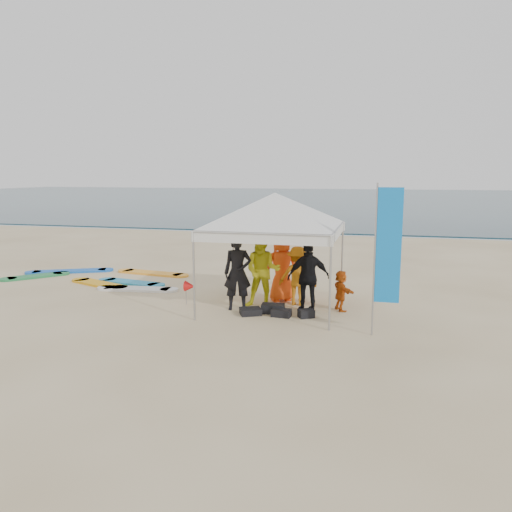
{
  "coord_description": "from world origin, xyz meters",
  "views": [
    {
      "loc": [
        4.39,
        -10.43,
        3.42
      ],
      "look_at": [
        1.07,
        2.6,
        1.2
      ],
      "focal_mm": 35.0,
      "sensor_mm": 36.0,
      "label": 1
    }
  ],
  "objects_px": {
    "marker_pennant": "(190,286)",
    "person_black_b": "(308,277)",
    "person_yellow": "(263,271)",
    "feather_flag": "(387,248)",
    "surfboard_spread": "(105,279)",
    "person_black_a": "(238,273)",
    "person_seated": "(341,291)",
    "person_orange_b": "(281,267)",
    "canopy_tent": "(275,193)",
    "person_orange_a": "(298,276)"
  },
  "relations": [
    {
      "from": "person_orange_a",
      "to": "person_orange_b",
      "type": "xyz_separation_m",
      "value": [
        -0.49,
        0.28,
        0.16
      ]
    },
    {
      "from": "person_orange_a",
      "to": "person_seated",
      "type": "distance_m",
      "value": 1.23
    },
    {
      "from": "person_black_b",
      "to": "person_seated",
      "type": "xyz_separation_m",
      "value": [
        0.78,
        0.37,
        -0.38
      ]
    },
    {
      "from": "person_orange_b",
      "to": "surfboard_spread",
      "type": "relative_size",
      "value": 0.31
    },
    {
      "from": "person_black_a",
      "to": "feather_flag",
      "type": "relative_size",
      "value": 0.59
    },
    {
      "from": "person_orange_b",
      "to": "surfboard_spread",
      "type": "bearing_deg",
      "value": -43.32
    },
    {
      "from": "person_black_a",
      "to": "person_black_b",
      "type": "bearing_deg",
      "value": -9.23
    },
    {
      "from": "person_yellow",
      "to": "feather_flag",
      "type": "distance_m",
      "value": 3.58
    },
    {
      "from": "person_seated",
      "to": "person_orange_a",
      "type": "bearing_deg",
      "value": 46.46
    },
    {
      "from": "person_black_a",
      "to": "surfboard_spread",
      "type": "distance_m",
      "value": 5.84
    },
    {
      "from": "canopy_tent",
      "to": "feather_flag",
      "type": "height_order",
      "value": "canopy_tent"
    },
    {
      "from": "person_black_a",
      "to": "person_seated",
      "type": "height_order",
      "value": "person_black_a"
    },
    {
      "from": "marker_pennant",
      "to": "person_orange_a",
      "type": "bearing_deg",
      "value": 14.64
    },
    {
      "from": "canopy_tent",
      "to": "surfboard_spread",
      "type": "bearing_deg",
      "value": 162.11
    },
    {
      "from": "person_black_b",
      "to": "person_orange_b",
      "type": "bearing_deg",
      "value": -67.95
    },
    {
      "from": "person_yellow",
      "to": "marker_pennant",
      "type": "bearing_deg",
      "value": -179.57
    },
    {
      "from": "feather_flag",
      "to": "surfboard_spread",
      "type": "height_order",
      "value": "feather_flag"
    },
    {
      "from": "person_yellow",
      "to": "person_orange_a",
      "type": "height_order",
      "value": "person_yellow"
    },
    {
      "from": "person_yellow",
      "to": "person_black_b",
      "type": "relative_size",
      "value": 1.08
    },
    {
      "from": "person_black_a",
      "to": "person_orange_b",
      "type": "relative_size",
      "value": 1.03
    },
    {
      "from": "person_orange_a",
      "to": "person_black_a",
      "type": "bearing_deg",
      "value": 30.92
    },
    {
      "from": "person_black_b",
      "to": "person_orange_a",
      "type": "bearing_deg",
      "value": -80.6
    },
    {
      "from": "marker_pennant",
      "to": "person_black_b",
      "type": "bearing_deg",
      "value": 0.76
    },
    {
      "from": "person_orange_a",
      "to": "feather_flag",
      "type": "xyz_separation_m",
      "value": [
        2.22,
        -2.11,
        1.13
      ]
    },
    {
      "from": "person_black_a",
      "to": "person_orange_a",
      "type": "relative_size",
      "value": 1.23
    },
    {
      "from": "person_orange_a",
      "to": "feather_flag",
      "type": "height_order",
      "value": "feather_flag"
    },
    {
      "from": "feather_flag",
      "to": "surfboard_spread",
      "type": "relative_size",
      "value": 0.55
    },
    {
      "from": "person_black_b",
      "to": "surfboard_spread",
      "type": "relative_size",
      "value": 0.3
    },
    {
      "from": "person_black_a",
      "to": "canopy_tent",
      "type": "height_order",
      "value": "canopy_tent"
    },
    {
      "from": "feather_flag",
      "to": "marker_pennant",
      "type": "bearing_deg",
      "value": 164.3
    },
    {
      "from": "person_black_a",
      "to": "person_seated",
      "type": "distance_m",
      "value": 2.64
    },
    {
      "from": "marker_pennant",
      "to": "person_seated",
      "type": "bearing_deg",
      "value": 6.04
    },
    {
      "from": "person_seated",
      "to": "person_black_b",
      "type": "bearing_deg",
      "value": 86.64
    },
    {
      "from": "person_yellow",
      "to": "marker_pennant",
      "type": "distance_m",
      "value": 1.98
    },
    {
      "from": "canopy_tent",
      "to": "marker_pennant",
      "type": "distance_m",
      "value": 3.31
    },
    {
      "from": "marker_pennant",
      "to": "surfboard_spread",
      "type": "height_order",
      "value": "marker_pennant"
    },
    {
      "from": "person_orange_a",
      "to": "person_orange_b",
      "type": "relative_size",
      "value": 0.83
    },
    {
      "from": "feather_flag",
      "to": "surfboard_spread",
      "type": "distance_m",
      "value": 9.77
    },
    {
      "from": "person_yellow",
      "to": "surfboard_spread",
      "type": "height_order",
      "value": "person_yellow"
    },
    {
      "from": "person_orange_a",
      "to": "marker_pennant",
      "type": "xyz_separation_m",
      "value": [
        -2.74,
        -0.71,
        -0.28
      ]
    },
    {
      "from": "person_black_a",
      "to": "surfboard_spread",
      "type": "xyz_separation_m",
      "value": [
        -5.25,
        2.39,
        -0.92
      ]
    },
    {
      "from": "person_black_a",
      "to": "person_black_b",
      "type": "height_order",
      "value": "person_black_a"
    },
    {
      "from": "person_orange_b",
      "to": "marker_pennant",
      "type": "height_order",
      "value": "person_orange_b"
    },
    {
      "from": "person_orange_a",
      "to": "person_seated",
      "type": "xyz_separation_m",
      "value": [
        1.16,
        -0.3,
        -0.26
      ]
    },
    {
      "from": "feather_flag",
      "to": "person_black_a",
      "type": "bearing_deg",
      "value": 160.67
    },
    {
      "from": "person_black_b",
      "to": "person_orange_b",
      "type": "height_order",
      "value": "person_orange_b"
    },
    {
      "from": "person_orange_a",
      "to": "person_yellow",
      "type": "bearing_deg",
      "value": 29.9
    },
    {
      "from": "person_orange_b",
      "to": "person_seated",
      "type": "relative_size",
      "value": 1.81
    },
    {
      "from": "person_yellow",
      "to": "surfboard_spread",
      "type": "xyz_separation_m",
      "value": [
        -5.81,
        2.03,
        -0.93
      ]
    },
    {
      "from": "person_yellow",
      "to": "person_black_b",
      "type": "bearing_deg",
      "value": -15.5
    }
  ]
}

